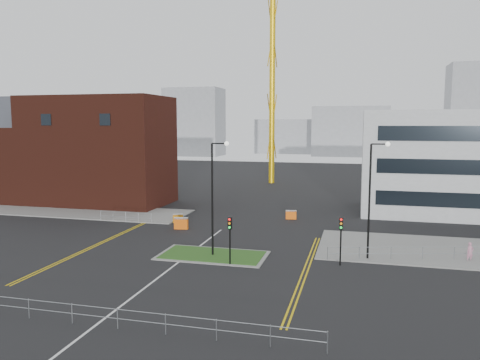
# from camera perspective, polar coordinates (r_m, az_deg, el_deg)

# --- Properties ---
(ground) EXTENTS (200.00, 200.00, 0.00)m
(ground) POSITION_cam_1_polar(r_m,az_deg,el_deg) (31.62, -11.44, -12.71)
(ground) COLOR black
(ground) RESTS_ON ground
(pavement_left) EXTENTS (28.00, 8.00, 0.12)m
(pavement_left) POSITION_cam_1_polar(r_m,az_deg,el_deg) (59.88, -19.57, -3.58)
(pavement_left) COLOR slate
(pavement_left) RESTS_ON ground
(pavement_right) EXTENTS (24.00, 10.00, 0.12)m
(pavement_right) POSITION_cam_1_polar(r_m,az_deg,el_deg) (42.98, 26.02, -7.92)
(pavement_right) COLOR slate
(pavement_right) RESTS_ON ground
(island_kerb) EXTENTS (8.60, 4.60, 0.08)m
(island_kerb) POSITION_cam_1_polar(r_m,az_deg,el_deg) (37.97, -3.35, -9.16)
(island_kerb) COLOR slate
(island_kerb) RESTS_ON ground
(grass_island) EXTENTS (8.00, 4.00, 0.12)m
(grass_island) POSITION_cam_1_polar(r_m,az_deg,el_deg) (37.97, -3.35, -9.13)
(grass_island) COLOR #28531B
(grass_island) RESTS_ON ground
(brick_building) EXTENTS (24.20, 10.07, 14.24)m
(brick_building) POSITION_cam_1_polar(r_m,az_deg,el_deg) (65.70, -19.05, 3.30)
(brick_building) COLOR #471B11
(brick_building) RESTS_ON ground
(office_block) EXTENTS (25.00, 12.20, 12.00)m
(office_block) POSITION_cam_1_polar(r_m,az_deg,el_deg) (60.27, 26.66, 1.85)
(office_block) COLOR #B3B6B8
(office_block) RESTS_ON ground
(tower_crane) EXTENTS (52.77, 7.04, 38.40)m
(tower_crane) POSITION_cam_1_polar(r_m,az_deg,el_deg) (84.46, 8.11, 17.72)
(tower_crane) COLOR yellow
(tower_crane) RESTS_ON ground
(streetlamp_island) EXTENTS (1.46, 0.36, 9.18)m
(streetlamp_island) POSITION_cam_1_polar(r_m,az_deg,el_deg) (36.78, -3.08, -1.12)
(streetlamp_island) COLOR black
(streetlamp_island) RESTS_ON ground
(streetlamp_right_near) EXTENTS (1.46, 0.36, 9.18)m
(streetlamp_right_near) POSITION_cam_1_polar(r_m,az_deg,el_deg) (37.11, 15.87, -1.30)
(streetlamp_right_near) COLOR black
(streetlamp_right_near) RESTS_ON ground
(traffic_light_island) EXTENTS (0.28, 0.33, 3.65)m
(traffic_light_island) POSITION_cam_1_polar(r_m,az_deg,el_deg) (34.90, -1.25, -6.30)
(traffic_light_island) COLOR black
(traffic_light_island) RESTS_ON ground
(traffic_light_right) EXTENTS (0.28, 0.33, 3.65)m
(traffic_light_right) POSITION_cam_1_polar(r_m,az_deg,el_deg) (35.64, 12.21, -6.18)
(traffic_light_right) COLOR black
(traffic_light_right) RESTS_ON ground
(railing_front) EXTENTS (24.05, 0.05, 1.10)m
(railing_front) POSITION_cam_1_polar(r_m,az_deg,el_deg) (26.43, -17.34, -15.07)
(railing_front) COLOR gray
(railing_front) RESTS_ON ground
(railing_left) EXTENTS (6.05, 0.05, 1.10)m
(railing_left) POSITION_cam_1_polar(r_m,az_deg,el_deg) (51.79, -13.77, -4.20)
(railing_left) COLOR gray
(railing_left) RESTS_ON ground
(railing_right) EXTENTS (19.05, 5.05, 1.10)m
(railing_right) POSITION_cam_1_polar(r_m,az_deg,el_deg) (40.14, 24.67, -7.81)
(railing_right) COLOR gray
(railing_right) RESTS_ON ground
(centre_line) EXTENTS (0.15, 30.00, 0.01)m
(centre_line) POSITION_cam_1_polar(r_m,az_deg,el_deg) (33.32, -9.91, -11.63)
(centre_line) COLOR silver
(centre_line) RESTS_ON ground
(yellow_left_a) EXTENTS (0.12, 24.00, 0.01)m
(yellow_left_a) POSITION_cam_1_polar(r_m,az_deg,el_deg) (44.19, -16.36, -7.17)
(yellow_left_a) COLOR gold
(yellow_left_a) RESTS_ON ground
(yellow_left_b) EXTENTS (0.12, 24.00, 0.01)m
(yellow_left_b) POSITION_cam_1_polar(r_m,az_deg,el_deg) (44.04, -16.02, -7.21)
(yellow_left_b) COLOR gold
(yellow_left_b) RESTS_ON ground
(yellow_right_a) EXTENTS (0.12, 20.00, 0.01)m
(yellow_right_a) POSITION_cam_1_polar(r_m,az_deg,el_deg) (34.59, 7.75, -10.89)
(yellow_right_a) COLOR gold
(yellow_right_a) RESTS_ON ground
(yellow_right_b) EXTENTS (0.12, 20.00, 0.01)m
(yellow_right_b) POSITION_cam_1_polar(r_m,az_deg,el_deg) (34.55, 8.25, -10.92)
(yellow_right_b) COLOR gold
(yellow_right_b) RESTS_ON ground
(skyline_a) EXTENTS (18.00, 12.00, 22.00)m
(skyline_a) POSITION_cam_1_polar(r_m,az_deg,el_deg) (156.08, -5.57, 7.04)
(skyline_a) COLOR gray
(skyline_a) RESTS_ON ground
(skyline_b) EXTENTS (24.00, 12.00, 16.00)m
(skyline_b) POSITION_cam_1_polar(r_m,az_deg,el_deg) (156.79, 13.30, 5.79)
(skyline_b) COLOR gray
(skyline_b) RESTS_ON ground
(skyline_c) EXTENTS (14.00, 12.00, 28.00)m
(skyline_c) POSITION_cam_1_polar(r_m,az_deg,el_deg) (155.08, 26.48, 7.46)
(skyline_c) COLOR gray
(skyline_c) RESTS_ON ground
(skyline_d) EXTENTS (30.00, 12.00, 12.00)m
(skyline_d) POSITION_cam_1_polar(r_m,az_deg,el_deg) (168.14, 7.19, 5.30)
(skyline_d) COLOR gray
(skyline_d) RESTS_ON ground
(pedestrian) EXTENTS (0.66, 0.57, 1.53)m
(pedestrian) POSITION_cam_1_polar(r_m,az_deg,el_deg) (40.20, 26.24, -7.89)
(pedestrian) COLOR #C7819B
(pedestrian) RESTS_ON ground
(barrier_left) EXTENTS (1.13, 0.77, 0.91)m
(barrier_left) POSITION_cam_1_polar(r_m,az_deg,el_deg) (50.63, -7.58, -4.60)
(barrier_left) COLOR orange
(barrier_left) RESTS_ON ground
(barrier_mid) EXTENTS (1.43, 0.65, 1.16)m
(barrier_mid) POSITION_cam_1_polar(r_m,az_deg,el_deg) (47.47, -7.19, -5.20)
(barrier_mid) COLOR #F3600D
(barrier_mid) RESTS_ON ground
(barrier_right) EXTENTS (1.21, 0.56, 0.98)m
(barrier_right) POSITION_cam_1_polar(r_m,az_deg,el_deg) (52.21, 6.24, -4.19)
(barrier_right) COLOR #FF640E
(barrier_right) RESTS_ON ground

